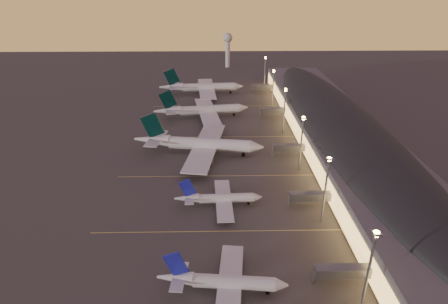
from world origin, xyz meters
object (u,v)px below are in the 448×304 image
at_px(airliner_wide_mid, 202,110).
at_px(airliner_narrow_north, 219,198).
at_px(airliner_wide_near, 198,144).
at_px(radar_tower, 228,44).
at_px(airliner_wide_far, 202,87).
at_px(airliner_narrow_south, 222,282).
at_px(baggage_tug_b, 325,272).

bearing_deg(airliner_wide_mid, airliner_narrow_north, -92.92).
relative_size(airliner_wide_near, radar_tower, 1.99).
bearing_deg(airliner_wide_mid, airliner_wide_far, 83.61).
height_order(airliner_narrow_south, radar_tower, radar_tower).
distance_m(airliner_wide_near, baggage_tug_b, 93.98).
bearing_deg(airliner_wide_far, airliner_wide_mid, -92.01).
bearing_deg(airliner_wide_near, airliner_narrow_south, -74.67).
bearing_deg(airliner_narrow_north, airliner_wide_far, 92.27).
xyz_separation_m(airliner_wide_near, airliner_wide_mid, (-0.02, 53.59, -0.46)).
height_order(airliner_wide_near, baggage_tug_b, airliner_wide_near).
bearing_deg(baggage_tug_b, airliner_narrow_south, 164.02).
relative_size(airliner_narrow_south, radar_tower, 1.12).
bearing_deg(airliner_narrow_south, airliner_narrow_north, 96.40).
xyz_separation_m(airliner_narrow_north, airliner_wide_near, (-9.69, 46.97, 2.23)).
height_order(airliner_narrow_south, airliner_narrow_north, airliner_narrow_south).
bearing_deg(baggage_tug_b, airliner_wide_near, 88.56).
bearing_deg(airliner_wide_far, baggage_tug_b, -81.46).
distance_m(airliner_wide_mid, baggage_tug_b, 144.09).
bearing_deg(airliner_wide_near, airliner_wide_mid, 98.78).
distance_m(airliner_wide_near, airliner_wide_far, 106.46).
bearing_deg(airliner_wide_mid, airliner_wide_near, -98.42).
bearing_deg(airliner_narrow_south, baggage_tug_b, 16.65).
relative_size(airliner_wide_mid, airliner_wide_far, 0.94).
distance_m(airliner_narrow_north, airliner_wide_mid, 101.05).
bearing_deg(baggage_tug_b, radar_tower, 66.87).
distance_m(airliner_narrow_north, airliner_wide_far, 153.86).
bearing_deg(airliner_narrow_north, radar_tower, 85.47).
height_order(airliner_wide_mid, airliner_wide_far, airliner_wide_far).
distance_m(airliner_narrow_south, airliner_narrow_north, 43.59).
xyz_separation_m(airliner_narrow_north, radar_tower, (10.76, 248.66, 18.77)).
bearing_deg(airliner_wide_near, baggage_tug_b, -55.49).
height_order(radar_tower, baggage_tug_b, radar_tower).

